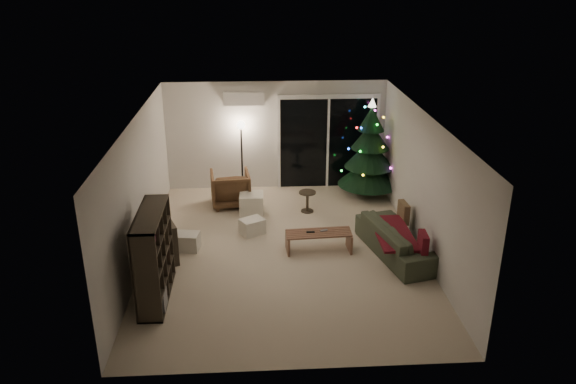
% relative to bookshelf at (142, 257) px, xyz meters
% --- Properties ---
extents(room, '(6.50, 7.51, 2.60)m').
position_rel_bookshelf_xyz_m(room, '(2.71, 2.89, 0.29)').
color(room, beige).
rests_on(room, ground).
extents(bookshelf, '(0.88, 1.49, 1.46)m').
position_rel_bookshelf_xyz_m(bookshelf, '(0.00, 0.00, 0.00)').
color(bookshelf, '#2C2519').
rests_on(bookshelf, floor).
extents(media_cabinet, '(0.83, 1.25, 0.73)m').
position_rel_bookshelf_xyz_m(media_cabinet, '(0.00, 1.44, -0.36)').
color(media_cabinet, '#2C2519').
rests_on(media_cabinet, floor).
extents(stereo, '(0.37, 0.44, 0.16)m').
position_rel_bookshelf_xyz_m(stereo, '(0.00, 1.44, 0.08)').
color(stereo, black).
rests_on(stereo, media_cabinet).
extents(armchair, '(0.90, 0.92, 0.76)m').
position_rel_bookshelf_xyz_m(armchair, '(1.22, 3.63, -0.35)').
color(armchair, brown).
rests_on(armchair, floor).
extents(ottoman, '(0.50, 0.50, 0.44)m').
position_rel_bookshelf_xyz_m(ottoman, '(1.67, 3.13, -0.51)').
color(ottoman, beige).
rests_on(ottoman, floor).
extents(cardboard_box_a, '(0.49, 0.40, 0.32)m').
position_rel_bookshelf_xyz_m(cardboard_box_a, '(0.48, 1.58, -0.57)').
color(cardboard_box_a, beige).
rests_on(cardboard_box_a, floor).
extents(cardboard_box_b, '(0.54, 0.50, 0.31)m').
position_rel_bookshelf_xyz_m(cardboard_box_b, '(1.68, 2.17, -0.57)').
color(cardboard_box_b, beige).
rests_on(cardboard_box_b, floor).
extents(side_table, '(0.46, 0.46, 0.45)m').
position_rel_bookshelf_xyz_m(side_table, '(2.85, 3.17, -0.50)').
color(side_table, '#2C2519').
rests_on(side_table, floor).
extents(floor_lamp, '(0.26, 0.26, 1.62)m').
position_rel_bookshelf_xyz_m(floor_lamp, '(1.47, 4.38, 0.08)').
color(floor_lamp, black).
rests_on(floor_lamp, floor).
extents(sofa, '(1.25, 2.14, 0.59)m').
position_rel_bookshelf_xyz_m(sofa, '(4.30, 1.17, -0.43)').
color(sofa, '#3A4031').
rests_on(sofa, floor).
extents(sofa_throw, '(0.63, 1.45, 0.05)m').
position_rel_bookshelf_xyz_m(sofa_throw, '(4.20, 1.17, -0.30)').
color(sofa_throw, maroon).
rests_on(sofa_throw, sofa).
extents(cushion_a, '(0.15, 0.40, 0.39)m').
position_rel_bookshelf_xyz_m(cushion_a, '(4.55, 1.82, -0.20)').
color(cushion_a, '#836548').
rests_on(cushion_a, sofa).
extents(cushion_b, '(0.14, 0.39, 0.39)m').
position_rel_bookshelf_xyz_m(cushion_b, '(4.55, 0.52, -0.20)').
color(cushion_b, maroon).
rests_on(cushion_b, sofa).
extents(coffee_table, '(1.22, 0.49, 0.38)m').
position_rel_bookshelf_xyz_m(coffee_table, '(2.89, 1.38, -0.54)').
color(coffee_table, brown).
rests_on(coffee_table, floor).
extents(remote_a, '(0.15, 0.04, 0.02)m').
position_rel_bookshelf_xyz_m(remote_a, '(2.74, 1.38, -0.34)').
color(remote_a, black).
rests_on(remote_a, coffee_table).
extents(remote_b, '(0.14, 0.08, 0.02)m').
position_rel_bookshelf_xyz_m(remote_b, '(2.99, 1.43, -0.34)').
color(remote_b, slate).
rests_on(remote_b, coffee_table).
extents(christmas_tree, '(1.56, 1.56, 2.23)m').
position_rel_bookshelf_xyz_m(christmas_tree, '(4.31, 4.03, 0.38)').
color(christmas_tree, '#174124').
rests_on(christmas_tree, floor).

